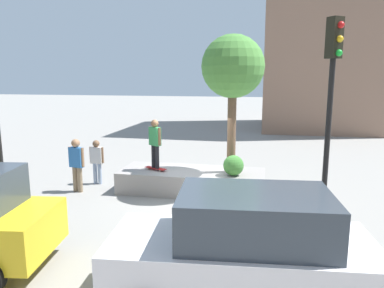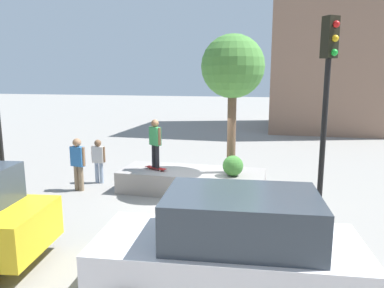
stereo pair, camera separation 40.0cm
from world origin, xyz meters
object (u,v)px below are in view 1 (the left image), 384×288
at_px(planter_ledge, 192,181).
at_px(passerby_with_bag, 97,159).
at_px(skateboard, 156,168).
at_px(traffic_light_median, 331,96).
at_px(skateboarder, 155,140).
at_px(police_car, 244,250).
at_px(plaza_tree, 233,68).
at_px(bystander_watching, 77,162).

relative_size(planter_ledge, passerby_with_bag, 3.01).
xyz_separation_m(planter_ledge, skateboard, (1.21, 0.18, 0.42)).
bearing_deg(traffic_light_median, planter_ledge, -40.31).
height_order(planter_ledge, skateboard, skateboard).
bearing_deg(skateboarder, skateboard, -90.00).
relative_size(police_car, passerby_with_bag, 2.79).
xyz_separation_m(plaza_tree, passerby_with_bag, (4.78, -0.06, -3.14)).
xyz_separation_m(skateboard, police_car, (-3.31, 5.77, 0.24)).
bearing_deg(plaza_tree, bystander_watching, 10.26).
height_order(skateboard, bystander_watching, bystander_watching).
distance_m(traffic_light_median, bystander_watching, 8.16).
height_order(skateboarder, traffic_light_median, traffic_light_median).
distance_m(planter_ledge, passerby_with_bag, 3.55).
relative_size(plaza_tree, skateboard, 5.36).
bearing_deg(passerby_with_bag, police_car, 132.45).
bearing_deg(traffic_light_median, passerby_with_bag, -24.69).
bearing_deg(skateboard, skateboarder, 90.00).
bearing_deg(police_car, skateboarder, -60.18).
bearing_deg(skateboarder, plaza_tree, -173.49).
xyz_separation_m(plaza_tree, traffic_light_median, (-2.43, 3.26, -0.67)).
xyz_separation_m(plaza_tree, skateboard, (2.49, 0.28, -3.29)).
relative_size(police_car, bystander_watching, 2.49).
xyz_separation_m(skateboard, passerby_with_bag, (2.29, -0.35, 0.15)).
xyz_separation_m(planter_ledge, police_car, (-2.10, 5.95, 0.65)).
relative_size(plaza_tree, skateboarder, 2.69).
xyz_separation_m(plaza_tree, police_car, (-0.82, 6.06, -3.05)).
bearing_deg(skateboarder, passerby_with_bag, -8.63).
bearing_deg(bystander_watching, traffic_light_median, 162.52).
bearing_deg(plaza_tree, skateboard, 6.51).
height_order(plaza_tree, passerby_with_bag, plaza_tree).
distance_m(skateboard, passerby_with_bag, 2.32).
height_order(plaza_tree, police_car, plaza_tree).
relative_size(planter_ledge, traffic_light_median, 0.95).
distance_m(plaza_tree, skateboard, 4.13).
relative_size(passerby_with_bag, bystander_watching, 0.89).
bearing_deg(passerby_with_bag, plaza_tree, 179.24).
bearing_deg(plaza_tree, police_car, 97.67).
bearing_deg(planter_ledge, bystander_watching, 12.18).
xyz_separation_m(plaza_tree, skateboarder, (2.49, 0.28, -2.33)).
xyz_separation_m(skateboarder, bystander_watching, (2.53, 0.62, -0.70)).
height_order(skateboard, skateboarder, skateboarder).
bearing_deg(bystander_watching, passerby_with_bag, -103.68).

